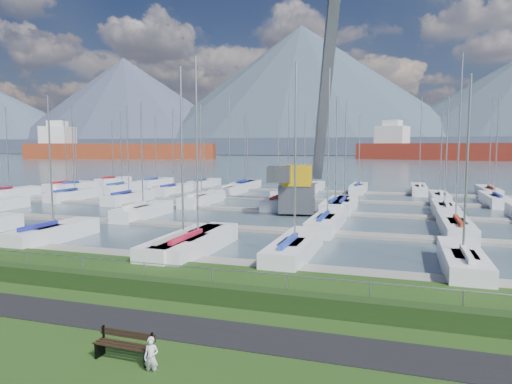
% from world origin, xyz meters
% --- Properties ---
extents(path, '(160.00, 2.00, 0.04)m').
position_xyz_m(path, '(0.00, -3.00, 0.01)').
color(path, black).
rests_on(path, grass).
extents(water, '(800.00, 540.00, 0.20)m').
position_xyz_m(water, '(0.00, 260.00, -0.40)').
color(water, '#435662').
extents(hedge, '(80.00, 0.70, 0.70)m').
position_xyz_m(hedge, '(0.00, -0.40, 0.35)').
color(hedge, '#1D3413').
rests_on(hedge, grass).
extents(fence, '(80.00, 0.04, 0.04)m').
position_xyz_m(fence, '(0.00, 0.00, 1.20)').
color(fence, gray).
rests_on(fence, grass).
extents(foothill, '(900.00, 80.00, 12.00)m').
position_xyz_m(foothill, '(0.00, 330.00, 6.00)').
color(foothill, '#40495D').
rests_on(foothill, water).
extents(mountains, '(1190.00, 360.00, 115.00)m').
position_xyz_m(mountains, '(7.35, 404.62, 46.68)').
color(mountains, '#455165').
rests_on(mountains, water).
extents(docks, '(90.00, 41.60, 0.25)m').
position_xyz_m(docks, '(0.00, 26.00, -0.22)').
color(docks, slate).
rests_on(docks, water).
extents(bench_right, '(1.81, 0.47, 0.85)m').
position_xyz_m(bench_right, '(1.71, -5.49, 0.42)').
color(bench_right, black).
rests_on(bench_right, grass).
extents(person, '(0.43, 0.31, 1.09)m').
position_xyz_m(person, '(2.76, -5.86, 0.55)').
color(person, silver).
rests_on(person, grass).
extents(crane, '(6.43, 13.21, 22.35)m').
position_xyz_m(crane, '(0.31, 26.30, 5.33)').
color(crane, slate).
rests_on(crane, water).
extents(cargo_ship_west, '(95.02, 45.88, 21.50)m').
position_xyz_m(cargo_ship_west, '(-131.30, 185.50, 3.59)').
color(cargo_ship_west, maroon).
rests_on(cargo_ship_west, water).
extents(cargo_ship_mid, '(104.03, 44.70, 21.50)m').
position_xyz_m(cargo_ship_mid, '(34.92, 214.31, 3.51)').
color(cargo_ship_mid, maroon).
rests_on(cargo_ship_mid, water).
extents(sailboat_fleet, '(75.20, 50.29, 13.68)m').
position_xyz_m(sailboat_fleet, '(-2.17, 29.65, 5.39)').
color(sailboat_fleet, silver).
rests_on(sailboat_fleet, water).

